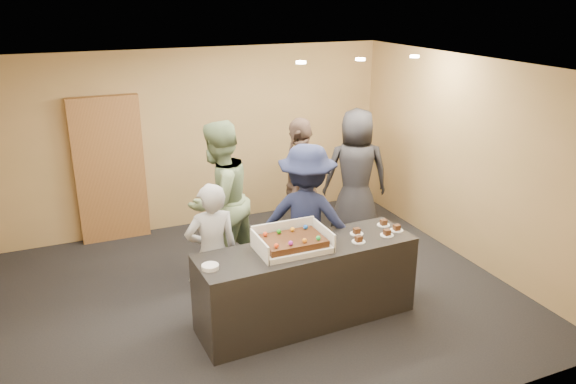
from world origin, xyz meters
The scene contains 17 objects.
room centered at (0.00, 0.00, 1.35)m, with size 6.04×6.00×2.70m.
serving_counter centered at (0.34, -0.71, 0.45)m, with size 2.40×0.70×0.90m, color black.
storage_cabinet centered at (-1.31, 2.41, 1.05)m, with size 0.96×0.15×2.11m, color brown.
cake_box centered at (0.17, -0.68, 0.95)m, with size 0.75×0.52×0.22m.
sheet_cake centered at (0.17, -0.71, 1.00)m, with size 0.65×0.45×0.12m.
plate_stack centered at (-0.75, -0.79, 0.92)m, with size 0.17×0.17×0.04m, color white.
slice_a centered at (0.90, -0.82, 0.92)m, with size 0.15×0.15×0.07m.
slice_b centered at (0.98, -0.63, 0.92)m, with size 0.15×0.15×0.07m.
slice_c centered at (1.27, -0.80, 0.92)m, with size 0.15×0.15×0.07m.
slice_d centered at (1.39, -0.54, 0.92)m, with size 0.15×0.15×0.07m.
slice_e centered at (1.45, -0.73, 0.92)m, with size 0.15×0.15×0.07m.
person_server_grey centered at (-0.58, -0.26, 0.80)m, with size 0.58×0.38×1.59m, color #9A9B9F.
person_sage_man centered at (-0.20, 0.72, 1.01)m, with size 0.98×0.76×2.01m, color gray.
person_navy_man centered at (0.62, -0.10, 0.92)m, with size 1.19×0.68×1.84m, color #181E3D.
person_brown_extra centered at (1.02, 0.95, 0.95)m, with size 1.12×0.47×1.91m, color brown.
person_dark_suit centered at (1.98, 1.12, 0.96)m, with size 0.94×0.61×1.91m, color #232227.
ceiling_spotlights centered at (1.60, 0.50, 2.67)m, with size 1.72×0.12×0.03m.
Camera 1 is at (-1.99, -5.60, 3.46)m, focal length 35.00 mm.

